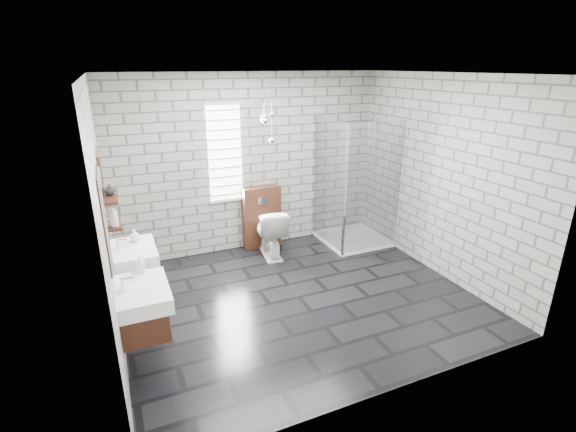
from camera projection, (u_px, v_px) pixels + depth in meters
floor at (299, 298)px, 5.32m from camera, size 4.20×3.60×0.02m
ceiling at (301, 73)px, 4.38m from camera, size 4.20×3.60×0.02m
wall_back at (250, 164)px, 6.41m from camera, size 4.20×0.02×2.70m
wall_front at (397, 259)px, 3.29m from camera, size 4.20×0.02×2.70m
wall_left at (104, 222)px, 4.06m from camera, size 0.02×3.60×2.70m
wall_right at (441, 178)px, 5.64m from camera, size 0.02×3.60×2.70m
vanity_left at (138, 297)px, 3.88m from camera, size 0.47×0.70×1.57m
vanity_right at (131, 255)px, 4.72m from camera, size 0.47×0.70×1.57m
shelf_lower at (114, 225)px, 4.06m from camera, size 0.14×0.30×0.03m
shelf_upper at (110, 200)px, 3.97m from camera, size 0.14×0.30×0.03m
window at (225, 154)px, 6.17m from camera, size 0.56×0.05×1.48m
cistern_panel at (261, 217)px, 6.65m from camera, size 0.60×0.20×1.00m
flush_plate at (263, 201)px, 6.46m from camera, size 0.18×0.01×0.12m
shower_enclosure at (353, 215)px, 6.72m from camera, size 1.00×1.00×2.03m
pendant_cluster at (267, 121)px, 5.86m from camera, size 0.24×0.25×0.97m
toilet at (270, 232)px, 6.37m from camera, size 0.51×0.79×0.76m
soap_bottle_a at (140, 264)px, 4.12m from camera, size 0.09×0.09×0.17m
soap_bottle_b at (135, 235)px, 4.83m from camera, size 0.14×0.14×0.15m
soap_bottle_c at (113, 216)px, 3.95m from camera, size 0.09×0.09×0.21m
vase at (109, 190)px, 4.04m from camera, size 0.13×0.13×0.11m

